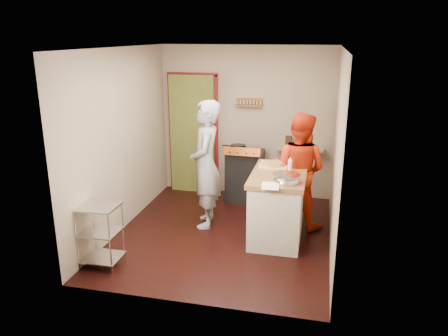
{
  "coord_description": "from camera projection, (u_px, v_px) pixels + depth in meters",
  "views": [
    {
      "loc": [
        1.3,
        -5.61,
        2.77
      ],
      "look_at": [
        0.01,
        0.0,
        0.99
      ],
      "focal_mm": 35.0,
      "sensor_mm": 36.0,
      "label": 1
    }
  ],
  "objects": [
    {
      "name": "floor",
      "position": [
        224.0,
        233.0,
        6.32
      ],
      "size": [
        3.5,
        3.5,
        0.0
      ],
      "primitive_type": "plane",
      "color": "black",
      "rests_on": "ground"
    },
    {
      "name": "back_wall",
      "position": [
        211.0,
        130.0,
        7.79
      ],
      "size": [
        3.0,
        0.44,
        2.6
      ],
      "color": "gray",
      "rests_on": "ground"
    },
    {
      "name": "left_wall",
      "position": [
        122.0,
        141.0,
        6.26
      ],
      "size": [
        0.04,
        3.5,
        2.6
      ],
      "primitive_type": "cube",
      "color": "gray",
      "rests_on": "ground"
    },
    {
      "name": "right_wall",
      "position": [
        337.0,
        153.0,
        5.62
      ],
      "size": [
        0.04,
        3.5,
        2.6
      ],
      "primitive_type": "cube",
      "color": "gray",
      "rests_on": "ground"
    },
    {
      "name": "ceiling",
      "position": [
        223.0,
        47.0,
        5.55
      ],
      "size": [
        3.0,
        3.5,
        0.02
      ],
      "primitive_type": "cube",
      "color": "white",
      "rests_on": "back_wall"
    },
    {
      "name": "stove",
      "position": [
        245.0,
        175.0,
        7.51
      ],
      "size": [
        0.6,
        0.63,
        1.0
      ],
      "color": "black",
      "rests_on": "ground"
    },
    {
      "name": "wire_shelving",
      "position": [
        100.0,
        232.0,
        5.35
      ],
      "size": [
        0.48,
        0.4,
        0.8
      ],
      "color": "silver",
      "rests_on": "ground"
    },
    {
      "name": "island",
      "position": [
        278.0,
        203.0,
        6.11
      ],
      "size": [
        0.75,
        1.35,
        1.26
      ],
      "color": "beige",
      "rests_on": "ground"
    },
    {
      "name": "person_stripe",
      "position": [
        206.0,
        165.0,
        6.36
      ],
      "size": [
        0.57,
        0.76,
        1.88
      ],
      "primitive_type": "imported",
      "rotation": [
        0.0,
        0.0,
        -1.38
      ],
      "color": "#9E9EA3",
      "rests_on": "ground"
    },
    {
      "name": "person_red",
      "position": [
        299.0,
        170.0,
        6.41
      ],
      "size": [
        1.0,
        0.89,
        1.71
      ],
      "primitive_type": "imported",
      "rotation": [
        0.0,
        0.0,
        2.79
      ],
      "color": "red",
      "rests_on": "ground"
    }
  ]
}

